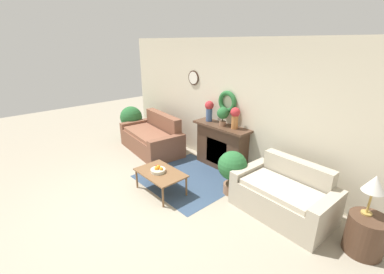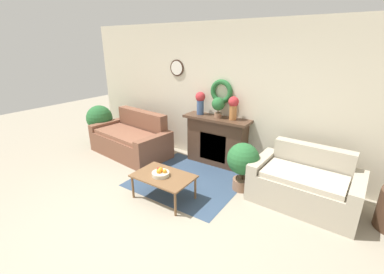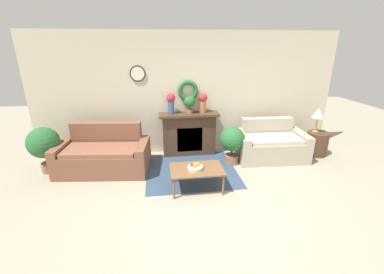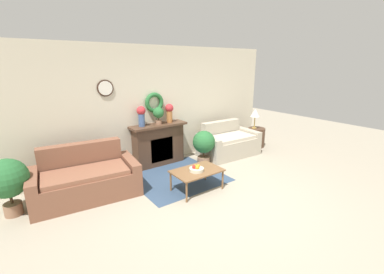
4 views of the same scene
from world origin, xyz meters
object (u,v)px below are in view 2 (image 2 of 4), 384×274
Objects in this scene: vase_on_mantel_right at (233,106)px; potted_plant_on_mantel at (218,105)px; couch_left at (132,140)px; loveseat_right at (304,184)px; potted_plant_floor_by_loveseat at (243,161)px; coffee_table at (164,178)px; fireplace at (217,141)px; fruit_bowl at (161,173)px; potted_plant_floor_by_couch at (100,119)px; vase_on_mantel_left at (200,101)px.

vase_on_mantel_right reaches higher than potted_plant_on_mantel.
couch_left is 1.20× the size of loveseat_right.
loveseat_right is 0.97m from potted_plant_floor_by_loveseat.
loveseat_right is 1.69× the size of coffee_table.
potted_plant_on_mantel is (1.82, 0.56, 0.90)m from couch_left.
fireplace is 1.60m from fruit_bowl.
potted_plant_on_mantel is (0.12, 1.58, 0.77)m from fruit_bowl.
potted_plant_floor_by_loveseat is at bearing -37.83° from potted_plant_on_mantel.
fireplace is at bearing -178.97° from vase_on_mantel_right.
fireplace reaches higher than potted_plant_floor_by_loveseat.
potted_plant_on_mantel reaches higher than loveseat_right.
potted_plant_floor_by_loveseat reaches higher than fruit_bowl.
fruit_bowl is 1.33m from potted_plant_floor_by_loveseat.
potted_plant_floor_by_couch is (-1.11, 0.05, 0.28)m from couch_left.
fruit_bowl is at bearing -94.26° from potted_plant_on_mantel.
fireplace is 0.84m from vase_on_mantel_left.
vase_on_mantel_left is 0.71m from vase_on_mantel_right.
coffee_table is 1.30m from potted_plant_floor_by_loveseat.
loveseat_right is at bearing 30.63° from coffee_table.
coffee_table is (-1.83, -1.09, 0.05)m from loveseat_right.
couch_left is 2.00× the size of potted_plant_floor_by_couch.
fireplace is 1.45× the size of coffee_table.
fruit_bowl is at bearing -142.01° from coffee_table.
vase_on_mantel_left is (-0.32, 1.58, 0.87)m from coffee_table.
potted_plant_floor_by_loveseat is at bearing 45.68° from coffee_table.
couch_left is 1.14m from potted_plant_floor_by_couch.
loveseat_right is 3.44× the size of vase_on_mantel_left.
potted_plant_floor_by_couch is at bearing -170.69° from vase_on_mantel_right.
couch_left is 4.80× the size of potted_plant_on_mantel.
vase_on_mantel_left is at bearing 100.31° from fruit_bowl.
fruit_bowl is at bearing -20.95° from potted_plant_floor_by_couch.
fruit_bowl is 0.29× the size of potted_plant_floor_by_couch.
couch_left is 6.96× the size of fruit_bowl.
vase_on_mantel_left is 0.41m from potted_plant_on_mantel.
coffee_table is 0.98× the size of potted_plant_floor_by_couch.
couch_left is at bearing 150.07° from coffee_table.
potted_plant_floor_by_loveseat is (0.83, -0.65, 0.02)m from fireplace.
coffee_table is at bearing -20.27° from potted_plant_floor_by_couch.
potted_plant_floor_by_couch is at bearing 159.05° from fruit_bowl.
vase_on_mantel_left is at bearing 28.88° from couch_left.
loveseat_right is 2.18m from fruit_bowl.
vase_on_mantel_right is (0.42, 1.60, 0.78)m from fruit_bowl.
potted_plant_on_mantel is (0.08, 1.56, 0.85)m from coffee_table.
vase_on_mantel_right reaches higher than couch_left.
potted_plant_floor_by_loveseat is at bearing 45.44° from fruit_bowl.
couch_left reaches higher than coffee_table.
loveseat_right is at bearing -12.84° from vase_on_mantel_left.
couch_left is at bearing -164.67° from vase_on_mantel_right.
couch_left is 3.56m from loveseat_right.
potted_plant_on_mantel is at bearing 9.86° from potted_plant_floor_by_couch.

